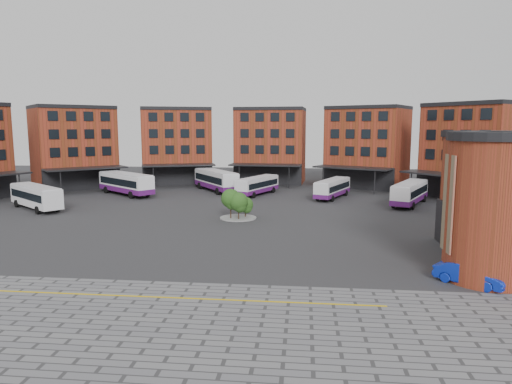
# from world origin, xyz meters

# --- Properties ---
(ground) EXTENTS (160.00, 160.00, 0.00)m
(ground) POSITION_xyz_m (0.00, 0.00, 0.00)
(ground) COLOR #28282B
(ground) RESTS_ON ground
(paving_zone) EXTENTS (50.00, 22.00, 0.02)m
(paving_zone) POSITION_xyz_m (2.00, -22.00, 0.01)
(paving_zone) COLOR slate
(paving_zone) RESTS_ON ground
(yellow_line) EXTENTS (26.00, 0.15, 0.02)m
(yellow_line) POSITION_xyz_m (2.00, -14.00, 0.03)
(yellow_line) COLOR gold
(yellow_line) RESTS_ON paving_zone
(main_building) EXTENTS (94.14, 42.48, 14.60)m
(main_building) POSITION_xyz_m (-4.77, 38.25, 7.23)
(main_building) COLOR maroon
(main_building) RESTS_ON ground
(tree_island) EXTENTS (4.40, 4.40, 3.66)m
(tree_island) POSITION_xyz_m (1.99, 11.51, 1.95)
(tree_island) COLOR gray
(tree_island) RESTS_ON ground
(bus_a) EXTENTS (10.48, 8.91, 3.18)m
(bus_a) POSITION_xyz_m (-25.66, 15.14, 1.89)
(bus_a) COLOR white
(bus_a) RESTS_ON ground
(bus_b) EXTENTS (11.61, 10.21, 3.55)m
(bus_b) POSITION_xyz_m (-18.73, 28.88, 1.93)
(bus_b) COLOR white
(bus_b) RESTS_ON ground
(bus_c) EXTENTS (9.48, 12.07, 3.56)m
(bus_c) POSITION_xyz_m (-5.12, 34.69, 1.93)
(bus_c) COLOR white
(bus_c) RESTS_ON ground
(bus_d) EXTENTS (6.31, 10.42, 2.91)m
(bus_d) POSITION_xyz_m (2.40, 31.20, 1.58)
(bus_d) COLOR white
(bus_d) RESTS_ON ground
(bus_e) EXTENTS (6.16, 10.40, 2.90)m
(bus_e) POSITION_xyz_m (14.25, 29.05, 1.57)
(bus_e) COLOR silver
(bus_e) RESTS_ON ground
(bus_f) EXTENTS (7.26, 11.40, 3.21)m
(bus_f) POSITION_xyz_m (24.71, 23.97, 1.74)
(bus_f) COLOR white
(bus_f) RESTS_ON ground
(blue_car) EXTENTS (4.73, 4.19, 1.55)m
(blue_car) POSITION_xyz_m (21.44, -9.37, 0.78)
(blue_car) COLOR #0D26AD
(blue_car) RESTS_ON ground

